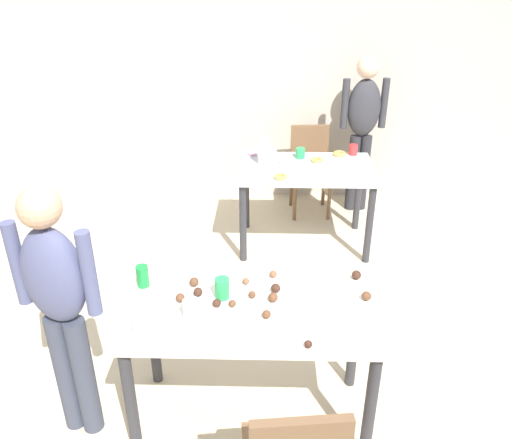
% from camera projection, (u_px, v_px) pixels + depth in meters
% --- Properties ---
extents(ground_plane, '(6.40, 6.40, 0.00)m').
position_uv_depth(ground_plane, '(226.00, 419.00, 2.90)').
color(ground_plane, beige).
extents(wall_back, '(6.40, 0.10, 2.60)m').
position_uv_depth(wall_back, '(247.00, 74.00, 5.16)').
color(wall_back, '#BCB2A3').
rests_on(wall_back, ground_plane).
extents(dining_table_near, '(1.31, 0.65, 0.75)m').
position_uv_depth(dining_table_near, '(251.00, 326.00, 2.63)').
color(dining_table_near, silver).
rests_on(dining_table_near, ground_plane).
extents(dining_table_far, '(1.18, 0.74, 0.75)m').
position_uv_depth(dining_table_far, '(305.00, 178.00, 4.41)').
color(dining_table_far, silver).
rests_on(dining_table_far, ground_plane).
extents(chair_far_table, '(0.43, 0.43, 0.87)m').
position_uv_depth(chair_far_table, '(310.00, 164.00, 5.13)').
color(chair_far_table, brown).
rests_on(chair_far_table, ground_plane).
extents(person_girl_near, '(0.45, 0.26, 1.45)m').
position_uv_depth(person_girl_near, '(59.00, 298.00, 2.47)').
color(person_girl_near, '#383D4C').
rests_on(person_girl_near, ground_plane).
extents(person_adult_far, '(0.45, 0.23, 1.55)m').
position_uv_depth(person_adult_far, '(363.00, 121.00, 4.95)').
color(person_adult_far, '#28282D').
rests_on(person_adult_far, ground_plane).
extents(mixing_bowl, '(0.17, 0.17, 0.06)m').
position_uv_depth(mixing_bowl, '(151.00, 325.00, 2.42)').
color(mixing_bowl, white).
rests_on(mixing_bowl, dining_table_near).
extents(soda_can, '(0.07, 0.07, 0.12)m').
position_uv_depth(soda_can, '(143.00, 276.00, 2.74)').
color(soda_can, '#198438').
rests_on(soda_can, dining_table_near).
extents(fork_near, '(0.17, 0.02, 0.01)m').
position_uv_depth(fork_near, '(317.00, 291.00, 2.72)').
color(fork_near, silver).
rests_on(fork_near, dining_table_near).
extents(cup_near_0, '(0.08, 0.08, 0.12)m').
position_uv_depth(cup_near_0, '(222.00, 288.00, 2.65)').
color(cup_near_0, green).
rests_on(cup_near_0, dining_table_near).
extents(cup_near_1, '(0.08, 0.08, 0.10)m').
position_uv_depth(cup_near_1, '(191.00, 309.00, 2.49)').
color(cup_near_1, white).
rests_on(cup_near_1, dining_table_near).
extents(cake_ball_0, '(0.05, 0.05, 0.05)m').
position_uv_depth(cake_ball_0, '(366.00, 296.00, 2.64)').
color(cake_ball_0, brown).
rests_on(cake_ball_0, dining_table_near).
extents(cake_ball_1, '(0.04, 0.04, 0.04)m').
position_uv_depth(cake_ball_1, '(232.00, 303.00, 2.59)').
color(cake_ball_1, brown).
rests_on(cake_ball_1, dining_table_near).
extents(cake_ball_2, '(0.04, 0.04, 0.04)m').
position_uv_depth(cake_ball_2, '(267.00, 314.00, 2.51)').
color(cake_ball_2, brown).
rests_on(cake_ball_2, dining_table_near).
extents(cake_ball_3, '(0.05, 0.05, 0.05)m').
position_uv_depth(cake_ball_3, '(198.00, 292.00, 2.67)').
color(cake_ball_3, '#3D2319').
rests_on(cake_ball_3, dining_table_near).
extents(cake_ball_4, '(0.05, 0.05, 0.05)m').
position_uv_depth(cake_ball_4, '(180.00, 298.00, 2.63)').
color(cake_ball_4, brown).
rests_on(cake_ball_4, dining_table_near).
extents(cake_ball_5, '(0.04, 0.04, 0.04)m').
position_uv_depth(cake_ball_5, '(246.00, 281.00, 2.77)').
color(cake_ball_5, brown).
rests_on(cake_ball_5, dining_table_near).
extents(cake_ball_6, '(0.05, 0.05, 0.05)m').
position_uv_depth(cake_ball_6, '(356.00, 275.00, 2.82)').
color(cake_ball_6, '#3D2319').
rests_on(cake_ball_6, dining_table_near).
extents(cake_ball_7, '(0.04, 0.04, 0.04)m').
position_uv_depth(cake_ball_7, '(217.00, 303.00, 2.59)').
color(cake_ball_7, '#3D2319').
rests_on(cake_ball_7, dining_table_near).
extents(cake_ball_8, '(0.04, 0.04, 0.04)m').
position_uv_depth(cake_ball_8, '(273.00, 274.00, 2.83)').
color(cake_ball_8, brown).
rests_on(cake_ball_8, dining_table_near).
extents(cake_ball_9, '(0.05, 0.05, 0.05)m').
position_uv_depth(cake_ball_9, '(273.00, 297.00, 2.63)').
color(cake_ball_9, brown).
rests_on(cake_ball_9, dining_table_near).
extents(cake_ball_10, '(0.04, 0.04, 0.04)m').
position_uv_depth(cake_ball_10, '(308.00, 344.00, 2.32)').
color(cake_ball_10, '#3D2319').
rests_on(cake_ball_10, dining_table_near).
extents(cake_ball_11, '(0.04, 0.04, 0.04)m').
position_uv_depth(cake_ball_11, '(252.00, 295.00, 2.66)').
color(cake_ball_11, brown).
rests_on(cake_ball_11, dining_table_near).
extents(cake_ball_12, '(0.05, 0.05, 0.05)m').
position_uv_depth(cake_ball_12, '(194.00, 282.00, 2.76)').
color(cake_ball_12, brown).
rests_on(cake_ball_12, dining_table_near).
extents(cake_ball_13, '(0.05, 0.05, 0.05)m').
position_uv_depth(cake_ball_13, '(276.00, 288.00, 2.70)').
color(cake_ball_13, '#3D2319').
rests_on(cake_ball_13, dining_table_near).
extents(pitcher_far, '(0.10, 0.10, 0.24)m').
position_uv_depth(pitcher_far, '(264.00, 151.00, 4.36)').
color(pitcher_far, white).
rests_on(pitcher_far, dining_table_far).
extents(cup_far_0, '(0.08, 0.08, 0.09)m').
position_uv_depth(cup_far_0, '(353.00, 150.00, 4.61)').
color(cup_far_0, red).
rests_on(cup_far_0, dining_table_far).
extents(cup_far_1, '(0.08, 0.08, 0.11)m').
position_uv_depth(cup_far_1, '(272.00, 154.00, 4.49)').
color(cup_far_1, white).
rests_on(cup_far_1, dining_table_far).
extents(cup_far_2, '(0.08, 0.08, 0.09)m').
position_uv_depth(cup_far_2, '(300.00, 153.00, 4.54)').
color(cup_far_2, green).
rests_on(cup_far_2, dining_table_far).
extents(donut_far_0, '(0.12, 0.12, 0.04)m').
position_uv_depth(donut_far_0, '(340.00, 154.00, 4.60)').
color(donut_far_0, gold).
rests_on(donut_far_0, dining_table_far).
extents(donut_far_1, '(0.11, 0.11, 0.03)m').
position_uv_depth(donut_far_1, '(317.00, 160.00, 4.47)').
color(donut_far_1, gold).
rests_on(donut_far_1, dining_table_far).
extents(donut_far_2, '(0.11, 0.11, 0.03)m').
position_uv_depth(donut_far_2, '(253.00, 153.00, 4.64)').
color(donut_far_2, pink).
rests_on(donut_far_2, dining_table_far).
extents(donut_far_3, '(0.13, 0.13, 0.04)m').
position_uv_depth(donut_far_3, '(286.00, 160.00, 4.45)').
color(donut_far_3, white).
rests_on(donut_far_3, dining_table_far).
extents(donut_far_4, '(0.11, 0.11, 0.03)m').
position_uv_depth(donut_far_4, '(281.00, 177.00, 4.12)').
color(donut_far_4, gold).
rests_on(donut_far_4, dining_table_far).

